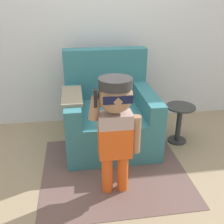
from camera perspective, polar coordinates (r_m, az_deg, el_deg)
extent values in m
plane|color=#998466|center=(2.94, -0.45, -7.87)|extent=(10.00, 10.00, 0.00)
cube|color=silver|center=(3.30, -2.60, 19.71)|extent=(10.00, 0.05, 2.60)
cube|color=teal|center=(2.94, -0.48, -3.14)|extent=(0.95, 0.96, 0.42)
cube|color=teal|center=(3.11, -1.52, 8.42)|extent=(0.95, 0.18, 0.58)
cube|color=teal|center=(2.70, -8.57, 1.28)|extent=(0.16, 0.78, 0.20)
cube|color=teal|center=(2.81, 7.78, 2.22)|extent=(0.16, 0.78, 0.20)
cube|color=gray|center=(2.66, -8.72, 3.54)|extent=(0.20, 0.53, 0.03)
cylinder|color=#E05119|center=(2.28, -1.06, -13.20)|extent=(0.09, 0.09, 0.36)
cylinder|color=#E05119|center=(2.30, 2.31, -12.90)|extent=(0.09, 0.09, 0.36)
cube|color=#E05119|center=(2.12, 0.67, -6.33)|extent=(0.27, 0.15, 0.27)
cube|color=#B29993|center=(2.02, 0.70, -1.72)|extent=(0.27, 0.15, 0.11)
sphere|color=#997051|center=(1.94, 0.73, 3.55)|extent=(0.27, 0.27, 0.27)
cylinder|color=#2D2D2D|center=(1.91, 0.74, 6.34)|extent=(0.25, 0.25, 0.07)
cube|color=#2D2D2D|center=(2.03, 0.20, 6.68)|extent=(0.15, 0.12, 0.01)
cube|color=#0F1433|center=(1.83, 1.33, 2.58)|extent=(0.21, 0.01, 0.06)
cylinder|color=#997051|center=(2.12, 5.25, -4.86)|extent=(0.08, 0.08, 0.32)
cylinder|color=#997051|center=(1.96, -3.77, 0.85)|extent=(0.11, 0.08, 0.19)
cube|color=black|center=(1.91, -3.68, 3.10)|extent=(0.02, 0.07, 0.13)
cylinder|color=#333333|center=(3.16, 13.93, -5.96)|extent=(0.21, 0.21, 0.02)
cylinder|color=#333333|center=(3.07, 14.31, -2.70)|extent=(0.06, 0.06, 0.42)
cylinder|color=#333333|center=(2.98, 14.75, 1.09)|extent=(0.32, 0.32, 0.02)
cube|color=brown|center=(2.62, 0.39, -12.43)|extent=(1.37, 1.25, 0.01)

